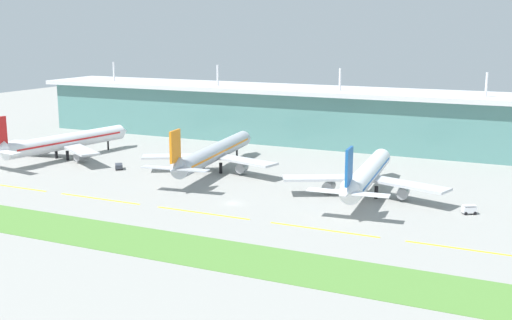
% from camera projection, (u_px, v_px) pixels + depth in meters
% --- Properties ---
extents(ground_plane, '(600.00, 600.00, 0.00)m').
position_uv_depth(ground_plane, '(233.00, 203.00, 180.64)').
color(ground_plane, gray).
extents(terminal_building, '(288.00, 34.00, 32.31)m').
position_uv_depth(terminal_building, '(343.00, 117.00, 267.29)').
color(terminal_building, slate).
rests_on(terminal_building, ground).
extents(airliner_nearest, '(48.13, 63.55, 18.90)m').
position_uv_depth(airliner_nearest, '(64.00, 142.00, 240.53)').
color(airliner_nearest, white).
rests_on(airliner_nearest, ground).
extents(airliner_near_middle, '(48.42, 69.62, 18.90)m').
position_uv_depth(airliner_near_middle, '(213.00, 153.00, 218.91)').
color(airliner_near_middle, '#ADB2BC').
rests_on(airliner_near_middle, ground).
extents(airliner_far_middle, '(48.60, 61.13, 18.90)m').
position_uv_depth(airliner_far_middle, '(367.00, 175.00, 186.95)').
color(airliner_far_middle, white).
rests_on(airliner_far_middle, ground).
extents(taxiway_stripe_west, '(28.00, 0.70, 0.04)m').
position_uv_depth(taxiway_stripe_west, '(11.00, 187.00, 199.43)').
color(taxiway_stripe_west, yellow).
rests_on(taxiway_stripe_west, ground).
extents(taxiway_stripe_mid_west, '(28.00, 0.70, 0.04)m').
position_uv_depth(taxiway_stripe_mid_west, '(100.00, 199.00, 185.29)').
color(taxiway_stripe_mid_west, yellow).
rests_on(taxiway_stripe_mid_west, ground).
extents(taxiway_stripe_centre, '(28.00, 0.70, 0.04)m').
position_uv_depth(taxiway_stripe_centre, '(202.00, 213.00, 171.15)').
color(taxiway_stripe_centre, yellow).
rests_on(taxiway_stripe_centre, ground).
extents(taxiway_stripe_mid_east, '(28.00, 0.70, 0.04)m').
position_uv_depth(taxiway_stripe_mid_east, '(323.00, 230.00, 157.01)').
color(taxiway_stripe_mid_east, yellow).
rests_on(taxiway_stripe_mid_east, ground).
extents(taxiway_stripe_east, '(28.00, 0.70, 0.04)m').
position_uv_depth(taxiway_stripe_east, '(469.00, 250.00, 142.87)').
color(taxiway_stripe_east, yellow).
rests_on(taxiway_stripe_east, ground).
extents(grass_verge, '(300.00, 18.00, 0.10)m').
position_uv_depth(grass_verge, '(156.00, 244.00, 146.67)').
color(grass_verge, '#518438').
rests_on(grass_verge, ground).
extents(pushback_tug, '(4.63, 4.93, 1.85)m').
position_uv_depth(pushback_tug, '(119.00, 166.00, 223.69)').
color(pushback_tug, '#333842').
rests_on(pushback_tug, ground).
extents(baggage_cart, '(4.01, 3.46, 2.48)m').
position_uv_depth(baggage_cart, '(469.00, 210.00, 169.86)').
color(baggage_cart, silver).
rests_on(baggage_cart, ground).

